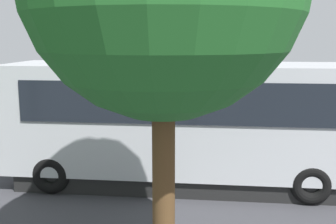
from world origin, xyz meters
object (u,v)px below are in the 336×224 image
(spectator_far_right, at_px, (131,123))
(parked_motorcycle_silver, at_px, (89,145))
(spectator_far_left, at_px, (255,129))
(traffic_cone, at_px, (163,125))
(spectator_right, at_px, (163,123))
(stunt_motorcycle, at_px, (133,101))
(tour_bus, at_px, (180,124))
(spectator_left, at_px, (225,126))
(spectator_centre, at_px, (193,126))

(spectator_far_right, relative_size, parked_motorcycle_silver, 0.85)
(spectator_far_left, relative_size, traffic_cone, 2.69)
(spectator_right, height_order, stunt_motorcycle, stunt_motorcycle)
(tour_bus, xyz_separation_m, spectator_left, (-1.41, -2.82, -0.63))
(spectator_left, distance_m, spectator_right, 2.10)
(spectator_far_left, distance_m, parked_motorcycle_silver, 5.42)
(tour_bus, height_order, parked_motorcycle_silver, tour_bus)
(spectator_far_right, distance_m, parked_motorcycle_silver, 1.59)
(spectator_far_right, bearing_deg, traffic_cone, -104.29)
(spectator_far_left, bearing_deg, spectator_left, -25.15)
(spectator_far_left, relative_size, stunt_motorcycle, 0.90)
(spectator_right, xyz_separation_m, stunt_motorcycle, (1.74, -4.72, -0.00))
(spectator_centre, xyz_separation_m, spectator_right, (1.03, -0.07, 0.08))
(spectator_centre, xyz_separation_m, spectator_far_right, (2.13, -0.05, 0.06))
(traffic_cone, bearing_deg, spectator_left, 125.72)
(spectator_left, height_order, spectator_far_right, spectator_far_right)
(spectator_right, xyz_separation_m, spectator_far_right, (1.10, 0.02, -0.02))
(tour_bus, relative_size, spectator_far_left, 5.45)
(spectator_far_left, xyz_separation_m, parked_motorcycle_silver, (5.38, 0.39, -0.52))
(spectator_right, bearing_deg, spectator_left, 179.38)
(tour_bus, height_order, traffic_cone, tour_bus)
(stunt_motorcycle, height_order, traffic_cone, stunt_motorcycle)
(tour_bus, xyz_separation_m, parked_motorcycle_silver, (3.03, -1.99, -1.16))
(spectator_right, relative_size, traffic_cone, 2.81)
(spectator_far_right, height_order, stunt_motorcycle, stunt_motorcycle)
(tour_bus, bearing_deg, spectator_far_right, -57.56)
(traffic_cone, bearing_deg, parked_motorcycle_silver, 63.31)
(tour_bus, xyz_separation_m, spectator_centre, (-0.33, -2.78, -0.66))
(spectator_right, bearing_deg, traffic_cone, -85.35)
(spectator_centre, height_order, spectator_right, spectator_right)
(spectator_right, distance_m, parked_motorcycle_silver, 2.55)
(spectator_far_left, height_order, spectator_left, spectator_left)
(spectator_far_left, distance_m, spectator_far_right, 4.17)
(spectator_left, relative_size, traffic_cone, 2.71)
(spectator_left, height_order, traffic_cone, spectator_left)
(spectator_centre, relative_size, traffic_cone, 2.64)
(spectator_far_right, bearing_deg, tour_bus, 122.44)
(traffic_cone, bearing_deg, spectator_far_left, 131.55)
(traffic_cone, bearing_deg, spectator_right, 94.65)
(spectator_right, height_order, traffic_cone, spectator_right)
(traffic_cone, bearing_deg, spectator_far_right, 75.71)
(tour_bus, relative_size, spectator_right, 5.21)
(spectator_left, height_order, spectator_centre, spectator_left)
(spectator_far_right, bearing_deg, spectator_centre, 178.67)
(spectator_left, bearing_deg, stunt_motorcycle, -51.01)
(spectator_left, relative_size, spectator_right, 0.96)
(parked_motorcycle_silver, height_order, traffic_cone, parked_motorcycle_silver)
(spectator_far_left, xyz_separation_m, spectator_far_right, (4.14, -0.45, 0.03))
(spectator_left, height_order, stunt_motorcycle, stunt_motorcycle)
(spectator_left, relative_size, spectator_far_right, 0.98)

